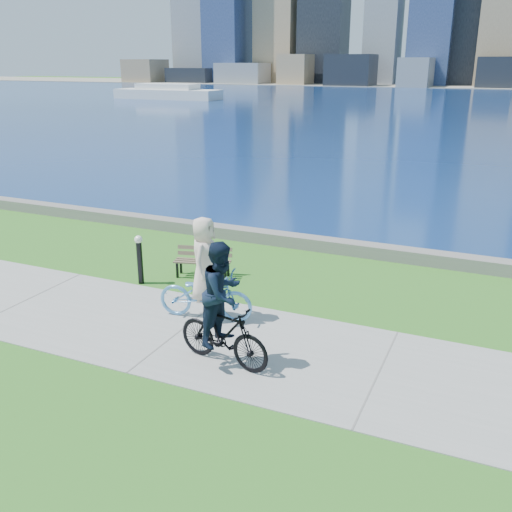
{
  "coord_description": "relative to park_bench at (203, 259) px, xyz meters",
  "views": [
    {
      "loc": [
        5.59,
        -8.78,
        5.14
      ],
      "look_at": [
        0.79,
        2.0,
        1.1
      ],
      "focal_mm": 40.0,
      "sensor_mm": 36.0,
      "label": 1
    }
  ],
  "objects": [
    {
      "name": "ground",
      "position": [
        1.09,
        -2.99,
        -0.45
      ],
      "size": [
        320.0,
        320.0,
        0.0
      ],
      "primitive_type": "plane",
      "color": "#27641A",
      "rests_on": "ground"
    },
    {
      "name": "concrete_path",
      "position": [
        1.09,
        -2.99,
        -0.44
      ],
      "size": [
        80.0,
        3.5,
        0.02
      ],
      "primitive_type": "cube",
      "color": "gray",
      "rests_on": "ground"
    },
    {
      "name": "seawall",
      "position": [
        1.09,
        3.21,
        -0.27
      ],
      "size": [
        90.0,
        0.5,
        0.35
      ],
      "primitive_type": "cube",
      "color": "slate",
      "rests_on": "ground"
    },
    {
      "name": "bay_water",
      "position": [
        1.09,
        69.01,
        -0.44
      ],
      "size": [
        320.0,
        131.0,
        0.01
      ],
      "primitive_type": "cube",
      "color": "navy",
      "rests_on": "ground"
    },
    {
      "name": "far_shore",
      "position": [
        1.09,
        127.01,
        -0.39
      ],
      "size": [
        320.0,
        30.0,
        0.12
      ],
      "primitive_type": "cube",
      "color": "gray",
      "rests_on": "ground"
    },
    {
      "name": "ferry_near",
      "position": [
        -39.39,
        60.51,
        0.44
      ],
      "size": [
        15.64,
        4.47,
        2.12
      ],
      "color": "silver",
      "rests_on": "ground"
    },
    {
      "name": "park_bench",
      "position": [
        0.0,
        0.0,
        0.0
      ],
      "size": [
        1.49,
        0.82,
        0.73
      ],
      "rotation": [
        0.0,
        0.0,
        0.25
      ],
      "color": "black",
      "rests_on": "ground"
    },
    {
      "name": "bollard_lamp",
      "position": [
        -1.15,
        -1.07,
        0.25
      ],
      "size": [
        0.2,
        0.2,
        1.22
      ],
      "color": "black",
      "rests_on": "ground"
    },
    {
      "name": "cyclist_woman",
      "position": [
        1.28,
        -2.22,
        0.39
      ],
      "size": [
        1.02,
        2.11,
        2.2
      ],
      "rotation": [
        0.0,
        0.0,
        1.73
      ],
      "color": "#5798D4",
      "rests_on": "ground"
    },
    {
      "name": "cyclist_man",
      "position": [
        2.49,
        -3.76,
        0.53
      ],
      "size": [
        0.83,
        1.93,
        2.27
      ],
      "rotation": [
        0.0,
        0.0,
        1.41
      ],
      "color": "black",
      "rests_on": "ground"
    }
  ]
}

